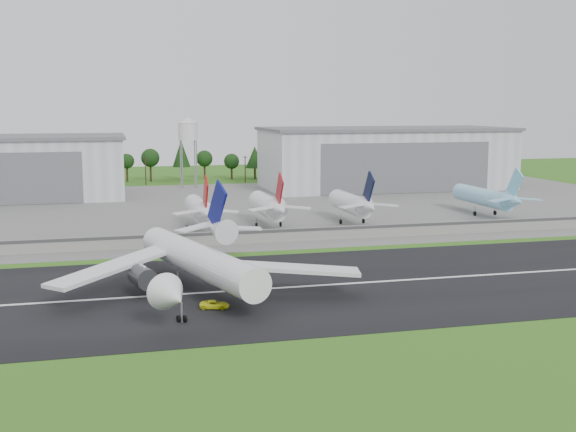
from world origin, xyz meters
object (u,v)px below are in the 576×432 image
object	(u,v)px
parked_jet_red_a	(200,209)
parked_jet_red_b	(270,206)
main_airliner	(199,268)
parked_jet_skyblue	(488,197)
ground_vehicle	(215,304)
parked_jet_navy	(354,204)

from	to	relation	value
parked_jet_red_a	parked_jet_red_b	bearing A→B (deg)	0.11
main_airliner	parked_jet_red_a	distance (m)	67.56
parked_jet_skyblue	parked_jet_red_a	bearing A→B (deg)	-176.82
ground_vehicle	parked_jet_red_a	xyz separation A→B (m)	(7.67, 77.35, 5.23)
main_airliner	parked_jet_navy	xyz separation A→B (m)	(53.32, 66.97, 1.22)
ground_vehicle	parked_jet_navy	distance (m)	93.39
ground_vehicle	parked_jet_skyblue	world-z (taller)	parked_jet_skyblue
ground_vehicle	parked_jet_red_b	xyz separation A→B (m)	(27.13, 77.39, 5.47)
parked_jet_red_a	parked_jet_skyblue	xyz separation A→B (m)	(90.04, 5.00, -0.04)
ground_vehicle	main_airliner	bearing A→B (deg)	22.43
parked_jet_red_a	ground_vehicle	bearing A→B (deg)	-95.66
parked_jet_red_b	parked_jet_skyblue	world-z (taller)	parked_jet_red_b
parked_jet_red_b	parked_jet_skyblue	distance (m)	70.76
main_airliner	parked_jet_red_a	world-z (taller)	main_airliner
main_airliner	ground_vehicle	bearing A→B (deg)	80.82
parked_jet_red_b	parked_jet_skyblue	bearing A→B (deg)	4.02
parked_jet_skyblue	ground_vehicle	bearing A→B (deg)	-139.88
main_airliner	parked_jet_navy	distance (m)	85.61
parked_jet_navy	parked_jet_skyblue	xyz separation A→B (m)	(45.67, 4.99, -0.13)
ground_vehicle	parked_jet_red_a	world-z (taller)	parked_jet_red_a
parked_jet_red_b	parked_jet_navy	distance (m)	24.91
ground_vehicle	parked_jet_navy	world-z (taller)	parked_jet_navy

